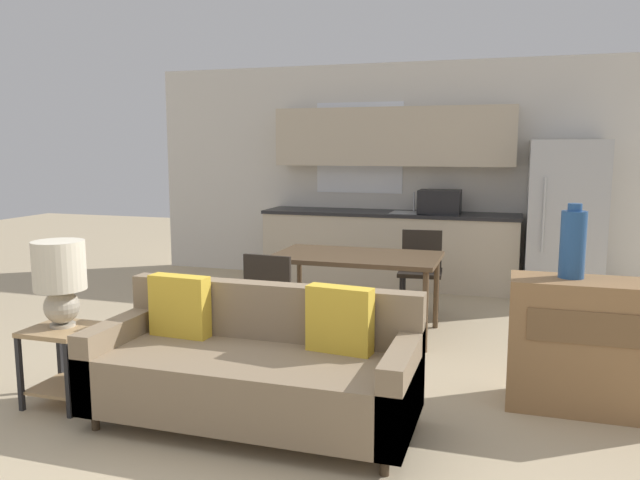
# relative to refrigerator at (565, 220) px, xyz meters

# --- Properties ---
(ground_plane) EXTENTS (20.00, 20.00, 0.00)m
(ground_plane) POSITION_rel_refrigerator_xyz_m (-1.99, -4.20, -0.88)
(ground_plane) COLOR tan
(wall_back) EXTENTS (6.40, 0.07, 2.70)m
(wall_back) POSITION_rel_refrigerator_xyz_m (-1.99, 0.43, 0.48)
(wall_back) COLOR silver
(wall_back) RESTS_ON ground_plane
(kitchen_counter) EXTENTS (3.08, 0.65, 2.15)m
(kitchen_counter) POSITION_rel_refrigerator_xyz_m (-1.97, 0.12, -0.03)
(kitchen_counter) COLOR beige
(kitchen_counter) RESTS_ON ground_plane
(refrigerator) EXTENTS (0.80, 0.78, 1.75)m
(refrigerator) POSITION_rel_refrigerator_xyz_m (0.00, 0.00, 0.00)
(refrigerator) COLOR #B7BABC
(refrigerator) RESTS_ON ground_plane
(dining_table) EXTENTS (1.47, 0.86, 0.72)m
(dining_table) POSITION_rel_refrigerator_xyz_m (-1.87, -1.98, -0.22)
(dining_table) COLOR brown
(dining_table) RESTS_ON ground_plane
(couch) EXTENTS (1.95, 0.80, 0.85)m
(couch) POSITION_rel_refrigerator_xyz_m (-2.00, -3.97, -0.54)
(couch) COLOR #3D2D1E
(couch) RESTS_ON ground_plane
(side_table) EXTENTS (0.41, 0.41, 0.51)m
(side_table) POSITION_rel_refrigerator_xyz_m (-3.31, -4.10, -0.54)
(side_table) COLOR tan
(side_table) RESTS_ON ground_plane
(table_lamp) EXTENTS (0.33, 0.33, 0.56)m
(table_lamp) POSITION_rel_refrigerator_xyz_m (-3.32, -4.07, -0.03)
(table_lamp) COLOR #B2A893
(table_lamp) RESTS_ON side_table
(credenza) EXTENTS (1.07, 0.42, 0.85)m
(credenza) POSITION_rel_refrigerator_xyz_m (-0.01, -3.18, -0.45)
(credenza) COLOR olive
(credenza) RESTS_ON ground_plane
(vase) EXTENTS (0.16, 0.16, 0.48)m
(vase) POSITION_rel_refrigerator_xyz_m (-0.17, -3.13, 0.19)
(vase) COLOR #234C84
(vase) RESTS_ON credenza
(dining_chair_near_left) EXTENTS (0.45, 0.45, 0.84)m
(dining_chair_near_left) POSITION_rel_refrigerator_xyz_m (-2.34, -2.79, -0.39)
(dining_chair_near_left) COLOR black
(dining_chair_near_left) RESTS_ON ground_plane
(dining_chair_far_right) EXTENTS (0.45, 0.45, 0.84)m
(dining_chair_far_right) POSITION_rel_refrigerator_xyz_m (-1.41, -1.19, -0.39)
(dining_chair_far_right) COLOR black
(dining_chair_far_right) RESTS_ON ground_plane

